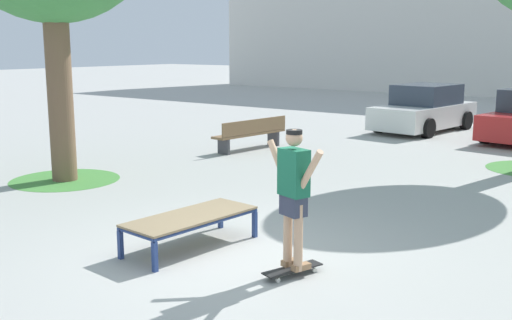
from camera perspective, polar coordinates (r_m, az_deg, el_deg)
ground_plane at (r=8.14m, az=-1.43°, el=-9.01°), size 120.00×120.00×0.00m
skate_box at (r=8.41m, az=-6.12°, el=-5.46°), size 0.93×1.96×0.46m
skateboard at (r=7.50m, az=3.45°, el=-10.17°), size 0.44×0.82×0.09m
skater at (r=7.20m, az=3.54°, el=-2.75°), size 0.97×0.40×1.69m
grass_patch_near_left at (r=13.23m, az=-17.42°, el=-1.76°), size 2.22×2.22×0.01m
car_white at (r=20.51m, az=15.49°, el=4.56°), size 2.28×4.37×1.50m
park_bench at (r=16.16m, az=-0.46°, el=2.52°), size 0.71×2.43×0.83m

